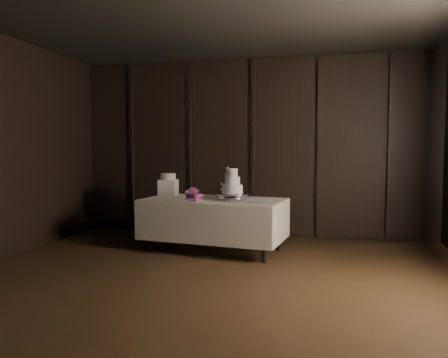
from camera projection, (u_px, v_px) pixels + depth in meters
room at (195, 147)px, 4.00m from camera, size 6.08×7.08×3.08m
display_table at (214, 223)px, 6.28m from camera, size 2.11×1.30×0.76m
cake_stand at (232, 196)px, 6.18m from camera, size 0.62×0.62×0.09m
wedding_cake at (230, 184)px, 6.16m from camera, size 0.34×0.29×0.35m
bouquet at (192, 194)px, 6.21m from camera, size 0.44×0.50×0.20m
box_pedestal at (168, 188)px, 6.64m from camera, size 0.28×0.28×0.25m
small_cake at (168, 177)px, 6.62m from camera, size 0.29×0.29×0.09m
cake_knife at (248, 202)px, 5.86m from camera, size 0.36×0.15×0.01m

